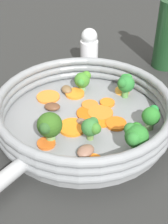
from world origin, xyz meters
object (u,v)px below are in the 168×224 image
object	(u,v)px
mushroom_piece_1	(52,107)
broccoli_floret_4	(92,127)
mushroom_piece_3	(81,122)
broccoli_floret_2	(151,116)
carrot_slice_5	(74,128)
mushroom_piece_2	(86,151)
broccoli_floret_1	(50,126)
broccoli_floret_3	(126,83)
carrot_slice_3	(107,103)
broccoli_floret_5	(83,80)
carrot_slice_10	(93,161)
carrot_slice_0	(116,124)
mushroom_piece_0	(67,89)
salt_shaker	(89,48)
carrot_slice_1	(75,94)
carrot_slice_8	(100,113)
carrot_slice_11	(90,105)
carrot_slice_9	(48,97)
broccoli_floret_0	(136,136)
skillet	(84,122)
carrot_slice_7	(122,91)
carrot_slice_6	(102,121)
carrot_slice_4	(88,113)
carrot_slice_2	(46,143)

from	to	relation	value
mushroom_piece_1	broccoli_floret_4	bearing A→B (deg)	-12.96
mushroom_piece_3	broccoli_floret_2	bearing A→B (deg)	31.93
carrot_slice_5	mushroom_piece_2	xyz separation A→B (m)	(0.05, -0.04, 0.00)
broccoli_floret_1	mushroom_piece_2	bearing A→B (deg)	8.18
broccoli_floret_3	mushroom_piece_2	size ratio (longest dim) A/B	1.49
carrot_slice_3	broccoli_floret_5	bearing A→B (deg)	167.85
carrot_slice_10	broccoli_floret_5	size ratio (longest dim) A/B	0.78
carrot_slice_0	broccoli_floret_4	size ratio (longest dim) A/B	0.95
broccoli_floret_2	mushroom_piece_0	distance (m)	0.19
mushroom_piece_2	salt_shaker	world-z (taller)	salt_shaker
broccoli_floret_3	broccoli_floret_5	distance (m)	0.09
carrot_slice_1	broccoli_floret_2	world-z (taller)	broccoli_floret_2
carrot_slice_8	mushroom_piece_2	xyz separation A→B (m)	(0.04, -0.10, 0.00)
carrot_slice_8	carrot_slice_11	xyz separation A→B (m)	(-0.03, 0.01, -0.00)
carrot_slice_9	salt_shaker	distance (m)	0.18
carrot_slice_10	broccoli_floret_0	size ratio (longest dim) A/B	0.59
skillet	broccoli_floret_5	distance (m)	0.10
broccoli_floret_3	mushroom_piece_3	bearing A→B (deg)	-97.39
carrot_slice_8	carrot_slice_9	distance (m)	0.11
broccoli_floret_5	mushroom_piece_2	world-z (taller)	broccoli_floret_5
broccoli_floret_1	broccoli_floret_4	bearing A→B (deg)	41.76
carrot_slice_7	broccoli_floret_3	bearing A→B (deg)	-42.39
broccoli_floret_0	broccoli_floret_1	xyz separation A→B (m)	(-0.12, -0.06, -0.00)
carrot_slice_3	broccoli_floret_2	size ratio (longest dim) A/B	0.68
skillet	broccoli_floret_1	size ratio (longest dim) A/B	5.62
broccoli_floret_4	mushroom_piece_1	size ratio (longest dim) A/B	1.29
carrot_slice_7	carrot_slice_10	size ratio (longest dim) A/B	0.96
broccoli_floret_3	salt_shaker	size ratio (longest dim) A/B	0.49
carrot_slice_6	carrot_slice_9	world-z (taller)	same
broccoli_floret_0	carrot_slice_1	bearing A→B (deg)	157.01
carrot_slice_3	broccoli_floret_3	bearing A→B (deg)	72.76
carrot_slice_3	broccoli_floret_2	xyz separation A→B (m)	(0.10, -0.02, 0.02)
carrot_slice_10	carrot_slice_4	bearing A→B (deg)	128.93
broccoli_floret_2	carrot_slice_8	bearing A→B (deg)	-168.81
broccoli_floret_4	mushroom_piece_0	xyz separation A→B (m)	(-0.12, 0.09, -0.02)
skillet	carrot_slice_0	distance (m)	0.06
carrot_slice_5	broccoli_floret_0	distance (m)	0.11
carrot_slice_7	broccoli_floret_1	distance (m)	0.20
carrot_slice_5	carrot_slice_0	bearing A→B (deg)	45.85
carrot_slice_4	carrot_slice_11	bearing A→B (deg)	119.15
mushroom_piece_2	broccoli_floret_3	bearing A→B (deg)	100.87
carrot_slice_5	skillet	bearing A→B (deg)	97.15
broccoli_floret_5	mushroom_piece_3	distance (m)	0.12
carrot_slice_2	mushroom_piece_1	size ratio (longest dim) A/B	1.00
broccoli_floret_3	mushroom_piece_0	size ratio (longest dim) A/B	1.71
carrot_slice_2	carrot_slice_8	xyz separation A→B (m)	(0.02, 0.12, 0.00)
broccoli_floret_4	broccoli_floret_0	bearing A→B (deg)	11.16
carrot_slice_2	carrot_slice_4	size ratio (longest dim) A/B	0.64
salt_shaker	carrot_slice_9	bearing A→B (deg)	-81.13
broccoli_floret_2	carrot_slice_0	bearing A→B (deg)	-150.53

